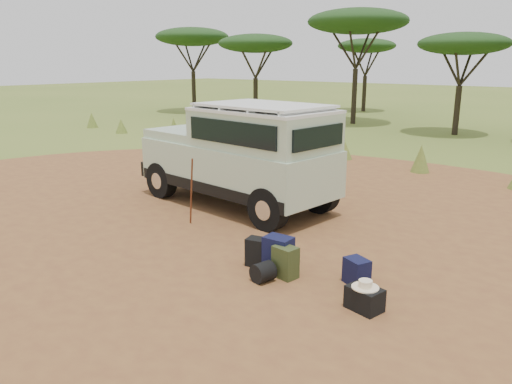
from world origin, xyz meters
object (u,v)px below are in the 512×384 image
Objects in this scene: duffel_navy at (357,272)px; safari_vehicle at (241,157)px; walking_staff at (191,192)px; backpack_olive at (285,262)px; hard_case at (364,299)px; backpack_black at (258,252)px; backpack_navy at (278,254)px.

safari_vehicle is at bearing 175.52° from duffel_navy.
walking_staff is 2.85× the size of backpack_olive.
backpack_black is at bearing -175.59° from hard_case.
backpack_navy reaches higher than backpack_black.
backpack_olive is at bearing -79.37° from walking_staff.
walking_staff is 3.12× the size of hard_case.
safari_vehicle is 10.01× the size of backpack_olive.
safari_vehicle is 10.99× the size of hard_case.
walking_staff reaches higher than hard_case.
duffel_navy is (4.20, -0.40, -0.54)m from walking_staff.
hard_case is (2.20, -0.27, -0.08)m from backpack_black.
walking_staff is 3.33m from backpack_olive.
backpack_black is 1.03× the size of hard_case.
backpack_black reaches higher than duffel_navy.
backpack_navy is (3.08, -2.59, -0.92)m from safari_vehicle.
safari_vehicle is 10.69× the size of backpack_black.
hard_case is at bearing -31.60° from duffel_navy.
safari_vehicle is 8.85× the size of backpack_navy.
safari_vehicle is at bearing 121.72° from backpack_black.
backpack_olive is at bearing -34.58° from safari_vehicle.
walking_staff reaches higher than backpack_black.
backpack_black is at bearing 179.62° from backpack_olive.
duffel_navy is at bearing -22.20° from safari_vehicle.
backpack_navy is at bearing 157.50° from backpack_olive.
backpack_black is (2.50, -0.82, -0.50)m from walking_staff.
backpack_navy is at bearing -5.70° from backpack_black.
safari_vehicle is 4.41m from backpack_olive.
backpack_olive is 1.24× the size of duffel_navy.
duffel_navy is 0.88× the size of hard_case.
walking_staff is (0.17, -1.83, -0.47)m from safari_vehicle.
hard_case is at bearing -26.15° from safari_vehicle.
safari_vehicle is 1.90m from walking_staff.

